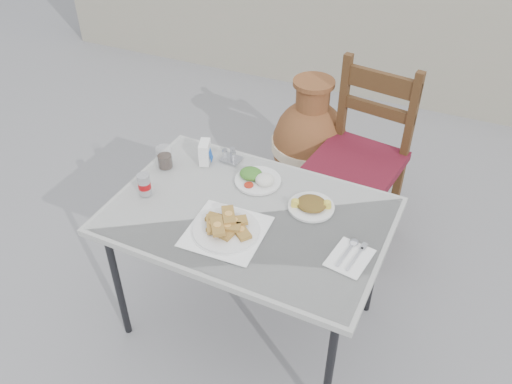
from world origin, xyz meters
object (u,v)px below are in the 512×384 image
at_px(cafe_table, 248,222).
at_px(pide_plate, 226,227).
at_px(chair, 360,157).
at_px(salad_chopped_plate, 311,205).
at_px(salad_rice_plate, 257,178).
at_px(condiment_caddy, 231,156).
at_px(napkin_holder, 205,152).
at_px(terracotta_urn, 309,145).
at_px(soda_can, 144,184).
at_px(cola_glass, 165,158).

relative_size(cafe_table, pide_plate, 3.81).
relative_size(cafe_table, chair, 1.18).
height_order(pide_plate, chair, chair).
bearing_deg(salad_chopped_plate, salad_rice_plate, 164.64).
bearing_deg(pide_plate, condiment_caddy, 113.36).
distance_m(napkin_holder, terracotta_urn, 0.95).
xyz_separation_m(salad_rice_plate, soda_can, (-0.42, -0.28, 0.03)).
relative_size(salad_rice_plate, soda_can, 2.08).
bearing_deg(chair, cafe_table, -99.25).
xyz_separation_m(cafe_table, soda_can, (-0.47, -0.06, 0.10)).
xyz_separation_m(soda_can, chair, (0.75, 0.93, -0.24)).
distance_m(salad_chopped_plate, chair, 0.76).
relative_size(soda_can, condiment_caddy, 1.03).
xyz_separation_m(cola_glass, condiment_caddy, (0.26, 0.17, -0.02)).
bearing_deg(pide_plate, salad_chopped_plate, 46.15).
bearing_deg(salad_chopped_plate, cafe_table, -149.74).
relative_size(pide_plate, salad_chopped_plate, 1.58).
distance_m(soda_can, cola_glass, 0.21).
distance_m(cafe_table, condiment_caddy, 0.40).
xyz_separation_m(salad_rice_plate, chair, (0.33, 0.65, -0.21)).
relative_size(salad_chopped_plate, chair, 0.20).
distance_m(salad_chopped_plate, terracotta_urn, 1.06).
xyz_separation_m(salad_chopped_plate, soda_can, (-0.71, -0.20, 0.03)).
bearing_deg(salad_rice_plate, terracotta_urn, 91.82).
xyz_separation_m(salad_chopped_plate, napkin_holder, (-0.58, 0.12, 0.04)).
relative_size(cafe_table, salad_chopped_plate, 6.00).
xyz_separation_m(napkin_holder, condiment_caddy, (0.11, 0.06, -0.03)).
distance_m(salad_chopped_plate, napkin_holder, 0.59).
bearing_deg(terracotta_urn, pide_plate, -87.94).
height_order(soda_can, napkin_holder, napkin_holder).
height_order(salad_rice_plate, salad_chopped_plate, salad_rice_plate).
height_order(napkin_holder, terracotta_urn, napkin_holder).
distance_m(cafe_table, salad_rice_plate, 0.23).
distance_m(soda_can, terracotta_urn, 1.28).
bearing_deg(condiment_caddy, napkin_holder, -151.08).
bearing_deg(salad_rice_plate, chair, 62.97).
relative_size(salad_chopped_plate, soda_can, 1.96).
bearing_deg(salad_rice_plate, cola_glass, -171.42).
relative_size(soda_can, terracotta_urn, 0.13).
distance_m(salad_rice_plate, condiment_caddy, 0.21).
bearing_deg(soda_can, cola_glass, 96.58).
xyz_separation_m(salad_rice_plate, salad_chopped_plate, (0.29, -0.08, -0.00)).
bearing_deg(pide_plate, salad_rice_plate, 92.65).
distance_m(cola_glass, condiment_caddy, 0.31).
bearing_deg(napkin_holder, cafe_table, -55.72).
distance_m(pide_plate, condiment_caddy, 0.50).
xyz_separation_m(cola_glass, chair, (0.78, 0.72, -0.24)).
bearing_deg(napkin_holder, soda_can, -130.77).
height_order(salad_chopped_plate, cola_glass, cola_glass).
height_order(pide_plate, cola_glass, cola_glass).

